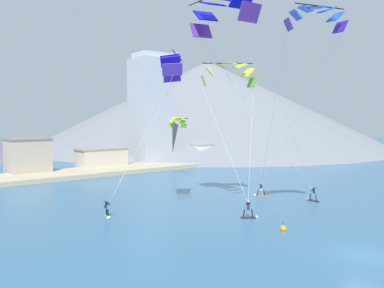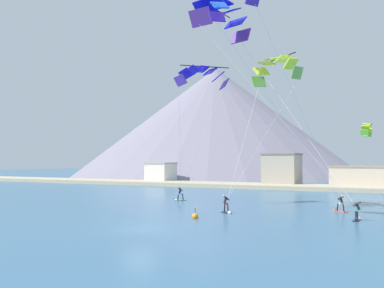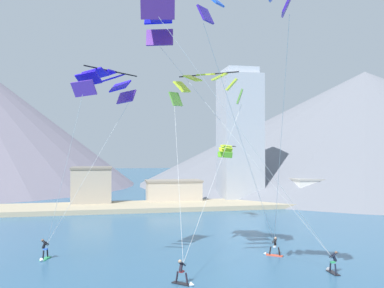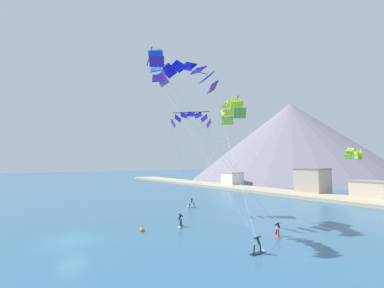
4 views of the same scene
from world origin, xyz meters
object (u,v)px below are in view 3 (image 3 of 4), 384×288
object	(u,v)px
kitesurfer_mid_center	(332,266)
parafoil_kite_far_left	(105,83)
kitesurfer_far_left	(44,253)
parafoil_kite_mid_center	(158,7)
parafoil_kite_distant_high_outer	(226,150)
kitesurfer_near_lead	(184,276)
parafoil_kite_near_lead	(206,86)
kitesurfer_near_trail	(272,250)

from	to	relation	value
kitesurfer_mid_center	parafoil_kite_far_left	size ratio (longest dim) A/B	0.12
kitesurfer_far_left	kitesurfer_mid_center	bearing A→B (deg)	-20.83
parafoil_kite_mid_center	parafoil_kite_distant_high_outer	bearing A→B (deg)	62.18
kitesurfer_near_lead	parafoil_kite_mid_center	xyz separation A→B (m)	(-1.53, 2.29, 19.18)
parafoil_kite_near_lead	kitesurfer_near_lead	bearing A→B (deg)	-117.10
kitesurfer_far_left	parafoil_kite_mid_center	distance (m)	22.14
kitesurfer_far_left	parafoil_kite_distant_high_outer	world-z (taller)	parafoil_kite_distant_high_outer
kitesurfer_near_trail	parafoil_kite_far_left	size ratio (longest dim) A/B	0.12
parafoil_kite_far_left	kitesurfer_near_lead	bearing A→B (deg)	-45.56
parafoil_kite_near_lead	parafoil_kite_distant_high_outer	world-z (taller)	parafoil_kite_near_lead
kitesurfer_near_lead	kitesurfer_mid_center	world-z (taller)	kitesurfer_near_lead
parafoil_kite_distant_high_outer	kitesurfer_far_left	bearing A→B (deg)	-143.38
kitesurfer_mid_center	parafoil_kite_near_lead	size ratio (longest dim) A/B	0.12
kitesurfer_near_lead	parafoil_kite_distant_high_outer	size ratio (longest dim) A/B	0.46
kitesurfer_near_trail	parafoil_kite_distant_high_outer	distance (m)	19.59
kitesurfer_near_trail	parafoil_kite_distant_high_outer	bearing A→B (deg)	87.26
kitesurfer_near_trail	parafoil_kite_far_left	xyz separation A→B (m)	(-14.37, -1.03, 14.03)
kitesurfer_near_lead	parafoil_kite_near_lead	distance (m)	15.50
kitesurfer_near_lead	kitesurfer_mid_center	xyz separation A→B (m)	(11.45, 0.63, -0.06)
kitesurfer_mid_center	parafoil_kite_mid_center	size ratio (longest dim) A/B	0.09
kitesurfer_far_left	parafoil_kite_near_lead	distance (m)	19.61
kitesurfer_near_lead	kitesurfer_near_trail	size ratio (longest dim) A/B	1.09
kitesurfer_far_left	parafoil_kite_distant_high_outer	distance (m)	26.64
parafoil_kite_near_lead	parafoil_kite_far_left	bearing A→B (deg)	-177.03
kitesurfer_near_trail	kitesurfer_far_left	xyz separation A→B (m)	(-19.37, 2.46, 0.07)
kitesurfer_near_trail	parafoil_kite_far_left	world-z (taller)	parafoil_kite_far_left
kitesurfer_near_lead	parafoil_kite_mid_center	bearing A→B (deg)	123.64
kitesurfer_near_trail	parafoil_kite_mid_center	distance (m)	22.38
kitesurfer_near_lead	parafoil_kite_far_left	distance (m)	15.87
kitesurfer_near_lead	parafoil_kite_far_left	world-z (taller)	parafoil_kite_far_left
kitesurfer_near_trail	kitesurfer_far_left	distance (m)	19.53
kitesurfer_near_lead	kitesurfer_far_left	world-z (taller)	kitesurfer_near_lead
parafoil_kite_near_lead	kitesurfer_mid_center	bearing A→B (deg)	-31.69
parafoil_kite_far_left	parafoil_kite_near_lead	bearing A→B (deg)	2.97
parafoil_kite_near_lead	kitesurfer_near_trail	bearing A→B (deg)	5.63
parafoil_kite_mid_center	parafoil_kite_far_left	size ratio (longest dim) A/B	1.40
kitesurfer_near_trail	kitesurfer_mid_center	size ratio (longest dim) A/B	0.95
kitesurfer_near_lead	kitesurfer_far_left	xyz separation A→B (m)	(-10.31, 8.92, -0.03)
kitesurfer_near_lead	parafoil_kite_near_lead	world-z (taller)	parafoil_kite_near_lead
kitesurfer_near_trail	kitesurfer_near_lead	bearing A→B (deg)	-144.53
kitesurfer_near_trail	kitesurfer_mid_center	distance (m)	6.29
kitesurfer_mid_center	parafoil_kite_distant_high_outer	bearing A→B (deg)	93.83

